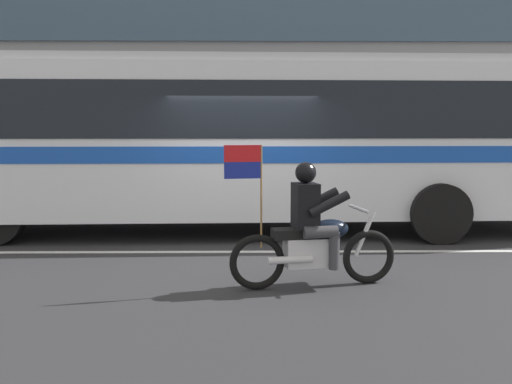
% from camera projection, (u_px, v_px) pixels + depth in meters
% --- Properties ---
extents(ground_plane, '(60.00, 60.00, 0.00)m').
position_uv_depth(ground_plane, '(243.00, 244.00, 9.45)').
color(ground_plane, '#2B2B2D').
extents(sidewalk_curb, '(28.00, 3.80, 0.15)m').
position_uv_depth(sidewalk_curb, '(245.00, 201.00, 14.51)').
color(sidewalk_curb, gray).
rests_on(sidewalk_curb, ground_plane).
extents(lane_center_stripe, '(26.60, 0.14, 0.01)m').
position_uv_depth(lane_center_stripe, '(243.00, 252.00, 8.85)').
color(lane_center_stripe, silver).
rests_on(lane_center_stripe, ground_plane).
extents(transit_bus, '(13.06, 3.03, 3.22)m').
position_uv_depth(transit_bus, '(233.00, 133.00, 10.42)').
color(transit_bus, silver).
rests_on(transit_bus, ground_plane).
extents(motorcycle_with_rider, '(2.17, 0.74, 1.78)m').
position_uv_depth(motorcycle_with_rider, '(312.00, 234.00, 6.86)').
color(motorcycle_with_rider, black).
rests_on(motorcycle_with_rider, ground_plane).
extents(fire_hydrant, '(0.22, 0.30, 0.75)m').
position_uv_depth(fire_hydrant, '(340.00, 187.00, 13.72)').
color(fire_hydrant, gold).
rests_on(fire_hydrant, sidewalk_curb).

